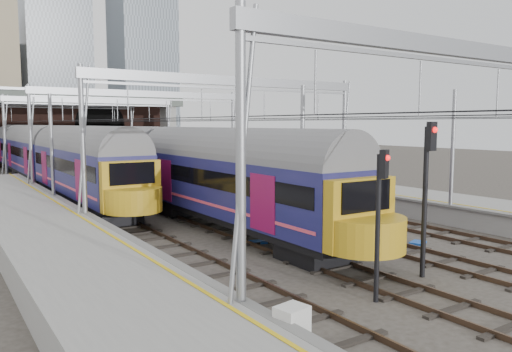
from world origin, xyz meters
TOP-DOWN VIEW (x-y plane):
  - ground at (0.00, 0.00)m, footprint 160.00×160.00m
  - platform_left at (-10.18, 2.50)m, footprint 4.32×55.00m
  - platform_right at (10.18, -1.50)m, footprint 4.32×47.00m
  - tracks at (0.00, 15.00)m, footprint 14.40×80.00m
  - overhead_line at (0.00, 21.49)m, footprint 16.80×80.00m
  - retaining_wall at (1.40, 51.93)m, footprint 28.00×2.75m
  - overbridge at (0.00, 46.00)m, footprint 28.00×3.00m
  - city_skyline at (2.73, 70.48)m, footprint 37.50×27.50m
  - train_main at (-2.00, 30.73)m, footprint 3.00×69.33m
  - train_second at (-6.00, 42.75)m, footprint 3.04×70.27m
  - signal_near_left at (-3.32, -5.78)m, footprint 0.37×0.46m
  - signal_near_centre at (-0.15, -4.94)m, footprint 0.40×0.48m
  - relay_cabinet at (-7.80, -7.45)m, footprint 0.76×0.67m
  - equip_cover_a at (-2.17, 2.36)m, footprint 0.92×0.80m
  - equip_cover_b at (3.10, 1.96)m, footprint 0.98×0.74m
  - equip_cover_c at (3.64, -1.65)m, footprint 0.91×0.77m

SIDE VIEW (x-z plane):
  - ground at x=0.00m, z-range 0.00..0.00m
  - tracks at x=0.00m, z-range -0.09..0.13m
  - equip_cover_a at x=-2.17m, z-range 0.00..0.09m
  - equip_cover_c at x=3.64m, z-range 0.00..0.09m
  - equip_cover_b at x=3.10m, z-range 0.00..0.11m
  - platform_left at x=-10.18m, z-range -0.01..1.11m
  - platform_right at x=10.18m, z-range -0.01..1.11m
  - relay_cabinet at x=-7.80m, z-range 0.00..1.33m
  - train_main at x=-2.00m, z-range 0.06..5.16m
  - train_second at x=-6.00m, z-range 0.06..5.21m
  - signal_near_left at x=-3.32m, z-range 0.62..5.16m
  - signal_near_centre at x=-0.15m, z-range 0.66..6.00m
  - retaining_wall at x=1.40m, z-range -0.17..8.83m
  - overhead_line at x=0.00m, z-range 2.57..10.57m
  - overbridge at x=0.00m, z-range 2.64..11.89m
  - city_skyline at x=2.73m, z-range -12.91..47.09m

